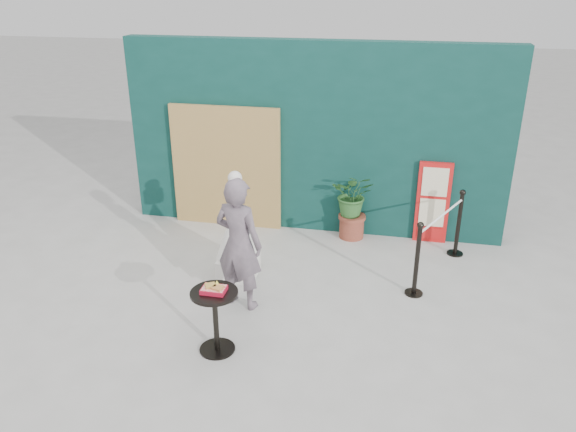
{
  "coord_description": "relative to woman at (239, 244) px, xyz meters",
  "views": [
    {
      "loc": [
        1.39,
        -5.32,
        3.88
      ],
      "look_at": [
        0.0,
        1.2,
        1.0
      ],
      "focal_mm": 35.0,
      "sensor_mm": 36.0,
      "label": 1
    }
  ],
  "objects": [
    {
      "name": "menu_board",
      "position": [
        2.38,
        2.39,
        -0.2
      ],
      "size": [
        0.5,
        0.07,
        1.3
      ],
      "color": "red",
      "rests_on": "ground"
    },
    {
      "name": "bamboo_fence",
      "position": [
        -0.92,
        2.37,
        0.15
      ],
      "size": [
        1.8,
        0.08,
        2.0
      ],
      "primitive_type": "cube",
      "color": "tan",
      "rests_on": "ground"
    },
    {
      "name": "food_basket",
      "position": [
        0.01,
        -0.97,
        -0.07
      ],
      "size": [
        0.26,
        0.19,
        0.11
      ],
      "color": "#B5132C",
      "rests_on": "cafe_table"
    },
    {
      "name": "statue",
      "position": [
        -0.25,
        0.72,
        -0.23
      ],
      "size": [
        0.6,
        0.6,
        1.53
      ],
      "color": "silver",
      "rests_on": "ground"
    },
    {
      "name": "ground",
      "position": [
        0.48,
        -0.57,
        -0.85
      ],
      "size": [
        60.0,
        60.0,
        0.0
      ],
      "primitive_type": "plane",
      "color": "#ADAAA5",
      "rests_on": "ground"
    },
    {
      "name": "back_wall",
      "position": [
        0.48,
        2.58,
        0.65
      ],
      "size": [
        6.0,
        0.3,
        3.0
      ],
      "primitive_type": "cube",
      "color": "#0A312C",
      "rests_on": "ground"
    },
    {
      "name": "woman",
      "position": [
        0.0,
        0.0,
        0.0
      ],
      "size": [
        0.71,
        0.55,
        1.71
      ],
      "primitive_type": "imported",
      "rotation": [
        0.0,
        0.0,
        2.88
      ],
      "color": "slate",
      "rests_on": "ground"
    },
    {
      "name": "stanchion_barrier",
      "position": [
        2.46,
        1.36,
        -0.36
      ],
      "size": [
        0.84,
        1.54,
        1.03
      ],
      "color": "black",
      "rests_on": "ground"
    },
    {
      "name": "planter",
      "position": [
        1.16,
        2.29,
        -0.22
      ],
      "size": [
        0.64,
        0.55,
        1.09
      ],
      "color": "brown",
      "rests_on": "ground"
    },
    {
      "name": "cafe_table",
      "position": [
        0.01,
        -0.97,
        -0.36
      ],
      "size": [
        0.52,
        0.52,
        0.75
      ],
      "color": "black",
      "rests_on": "ground"
    }
  ]
}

